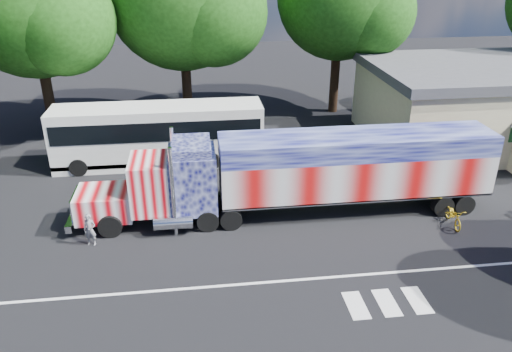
{
  "coord_description": "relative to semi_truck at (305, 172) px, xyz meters",
  "views": [
    {
      "loc": [
        -2.8,
        -19.07,
        12.35
      ],
      "look_at": [
        0.0,
        3.0,
        1.9
      ],
      "focal_mm": 35.0,
      "sensor_mm": 36.0,
      "label": 1
    }
  ],
  "objects": [
    {
      "name": "ground",
      "position": [
        -2.32,
        -2.42,
        -2.25
      ],
      "size": [
        100.0,
        100.0,
        0.0
      ],
      "primitive_type": "plane",
      "color": "black"
    },
    {
      "name": "lane_markings",
      "position": [
        -0.61,
        -6.19,
        -2.24
      ],
      "size": [
        30.0,
        2.67,
        0.01
      ],
      "color": "silver",
      "rests_on": "ground"
    },
    {
      "name": "semi_truck",
      "position": [
        0.0,
        0.0,
        0.0
      ],
      "size": [
        20.5,
        3.24,
        4.37
      ],
      "color": "black",
      "rests_on": "ground"
    },
    {
      "name": "bicycle",
      "position": [
        6.89,
        -2.08,
        -1.76
      ],
      "size": [
        0.85,
        1.91,
        0.97
      ],
      "primitive_type": "imported",
      "rotation": [
        0.0,
        0.0,
        -0.11
      ],
      "color": "gold",
      "rests_on": "ground"
    },
    {
      "name": "woman",
      "position": [
        -10.06,
        -1.66,
        -1.48
      ],
      "size": [
        0.62,
        0.47,
        1.53
      ],
      "primitive_type": "imported",
      "rotation": [
        0.0,
        0.0,
        -0.21
      ],
      "color": "slate",
      "rests_on": "ground"
    },
    {
      "name": "coach_bus",
      "position": [
        -7.37,
        7.26,
        -0.37
      ],
      "size": [
        12.44,
        2.9,
        3.62
      ],
      "color": "silver",
      "rests_on": "ground"
    },
    {
      "name": "tree_nw_a",
      "position": [
        -14.71,
        12.56,
        6.76
      ],
      "size": [
        10.02,
        9.54,
        13.84
      ],
      "color": "black",
      "rests_on": "ground"
    }
  ]
}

